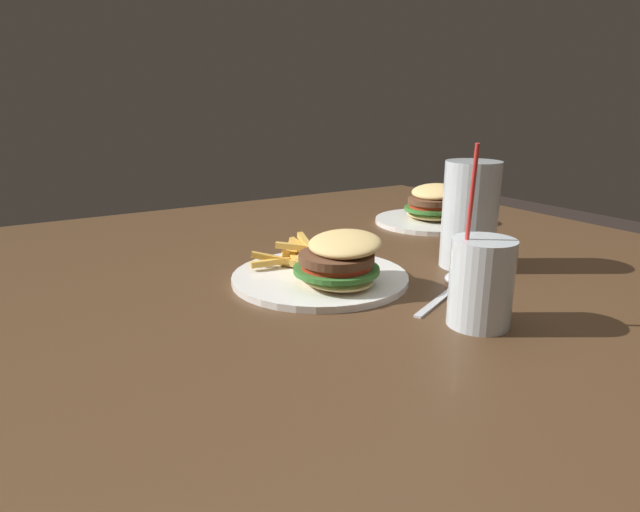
{
  "coord_description": "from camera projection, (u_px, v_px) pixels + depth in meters",
  "views": [
    {
      "loc": [
        0.64,
        -0.44,
        0.96
      ],
      "look_at": [
        -0.01,
        -0.05,
        0.74
      ],
      "focal_mm": 30.0,
      "sensor_mm": 36.0,
      "label": 1
    }
  ],
  "objects": [
    {
      "name": "dining_table",
      "position": [
        347.0,
        338.0,
        0.85
      ],
      "size": [
        1.33,
        1.32,
        0.7
      ],
      "color": "#4C331E",
      "rests_on": "ground_plane"
    },
    {
      "name": "spoon",
      "position": [
        460.0,
        280.0,
        0.79
      ],
      "size": [
        0.1,
        0.18,
        0.02
      ],
      "rotation": [
        0.0,
        0.0,
        2.0
      ],
      "color": "silver",
      "rests_on": "dining_table"
    },
    {
      "name": "meal_plate_near",
      "position": [
        328.0,
        268.0,
        0.78
      ],
      "size": [
        0.26,
        0.26,
        0.09
      ],
      "color": "white",
      "rests_on": "dining_table"
    },
    {
      "name": "juice_glass",
      "position": [
        481.0,
        286.0,
        0.64
      ],
      "size": [
        0.08,
        0.08,
        0.22
      ],
      "color": "silver",
      "rests_on": "dining_table"
    },
    {
      "name": "meal_plate_far",
      "position": [
        431.0,
        211.0,
        1.17
      ],
      "size": [
        0.24,
        0.24,
        0.09
      ],
      "color": "white",
      "rests_on": "dining_table"
    },
    {
      "name": "beer_glass",
      "position": [
        470.0,
        217.0,
        0.85
      ],
      "size": [
        0.09,
        0.09,
        0.17
      ],
      "color": "silver",
      "rests_on": "dining_table"
    }
  ]
}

